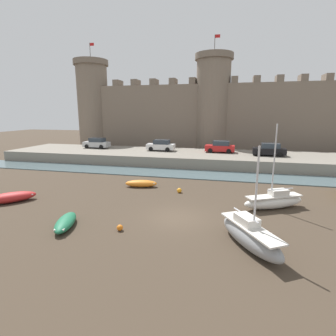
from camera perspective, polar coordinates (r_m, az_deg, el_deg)
ground_plane at (r=18.00m, az=1.82°, el=-10.81°), size 160.00×160.00×0.00m
water_channel at (r=30.11m, az=6.75°, el=-1.41°), size 80.00×4.50×0.10m
quay_road at (r=37.05m, az=8.11°, el=2.12°), size 57.93×10.00×1.43m
castle at (r=47.57m, az=9.64°, el=12.16°), size 52.37×6.44×19.67m
sailboat_midflat_right at (r=14.74m, az=17.36°, el=-13.83°), size 3.58×4.80×5.42m
rowboat_near_channel_right at (r=17.72m, az=-21.42°, el=-10.89°), size 1.96×3.24×0.62m
rowboat_midflat_centre at (r=24.27m, az=-31.09°, el=-5.48°), size 3.50×3.55×0.79m
sailboat_near_channel_left at (r=21.02m, az=22.06°, el=-6.59°), size 4.79×3.28×6.22m
rowboat_foreground_centre at (r=25.19m, az=-5.85°, el=-3.34°), size 3.17×1.60×0.66m
mooring_buoy_near_shore at (r=23.31m, az=2.49°, el=-4.90°), size 0.42×0.42×0.42m
mooring_buoy_mid_mud at (r=16.40m, az=-10.44°, el=-12.66°), size 0.37×0.37×0.37m
car_quay_east at (r=43.41m, az=-15.25°, el=5.24°), size 4.13×1.94×1.62m
car_quay_centre_west at (r=36.80m, az=21.20°, el=3.72°), size 4.13×1.94×1.62m
car_quay_west at (r=37.99m, az=11.29°, el=4.53°), size 4.13×1.94×1.62m
car_quay_centre_east at (r=38.94m, az=-1.54°, el=4.93°), size 4.13×1.94×1.62m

